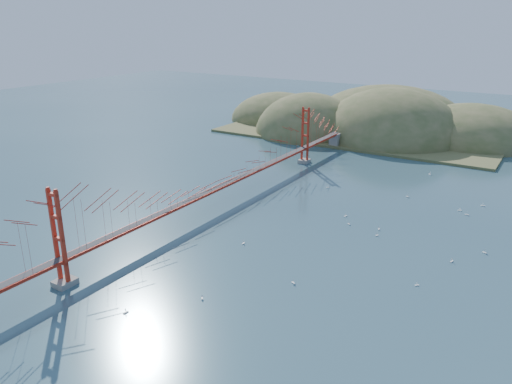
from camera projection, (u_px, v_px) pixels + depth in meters
The scene contains 20 objects.
ground at pixel (220, 206), 80.81m from camera, with size 320.00×320.00×0.00m, color #2F4F5E.
bridge at pixel (220, 164), 78.64m from camera, with size 2.20×94.40×12.00m.
far_headlands at pixel (376, 131), 134.43m from camera, with size 84.00×58.00×25.00m.
sailboat_7 at pixel (467, 214), 76.93m from camera, with size 0.58×0.48×0.68m.
sailboat_5 at pixel (452, 261), 62.17m from camera, with size 0.56×0.60×0.68m.
sailboat_3 at pixel (328, 187), 89.24m from camera, with size 0.63×0.63×0.66m.
sailboat_8 at pixel (460, 210), 78.62m from camera, with size 0.63×0.63×0.69m.
sailboat_11 at pixel (485, 252), 64.49m from camera, with size 0.62×0.62×0.69m.
sailboat_10 at pixel (126, 312), 51.42m from camera, with size 0.55×0.61×0.69m.
sailboat_13 at pixel (417, 285), 56.67m from camera, with size 0.55×0.55×0.58m.
sailboat_15 at pixel (430, 174), 96.72m from camera, with size 0.68×0.68×0.71m.
sailboat_6 at pixel (202, 298), 54.02m from camera, with size 0.56×0.56×0.58m.
sailboat_16 at pixel (349, 224), 73.47m from camera, with size 0.51×0.51×0.56m.
sailboat_1 at pixel (379, 229), 71.66m from camera, with size 0.49×0.53×0.59m.
sailboat_12 at pixel (408, 196), 84.63m from camera, with size 0.61×0.61×0.66m.
sailboat_2 at pixel (293, 282), 57.16m from camera, with size 0.58×0.58×0.65m.
sailboat_14 at pixel (346, 216), 76.37m from camera, with size 0.59×0.59×0.64m.
sailboat_4 at pixel (377, 235), 69.63m from camera, with size 0.51×0.54×0.61m.
sailboat_0 at pixel (243, 243), 67.15m from camera, with size 0.45×0.56×0.65m.
sailboat_17 at pixel (483, 205), 80.64m from camera, with size 0.62×0.58×0.70m.
Camera 1 is at (45.11, -60.84, 28.84)m, focal length 35.00 mm.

